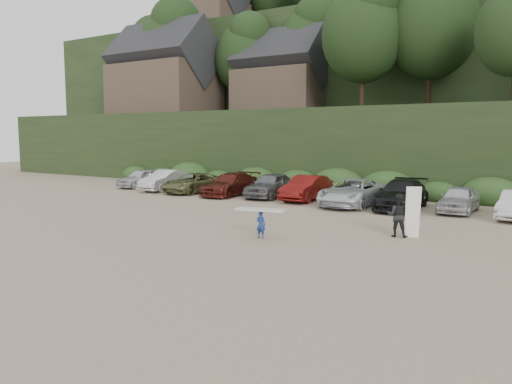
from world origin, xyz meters
The scene contains 5 objects.
ground centered at (0.00, 0.00, 0.00)m, with size 120.00×120.00×0.00m, color tan.
hillside_backdrop centered at (-0.26, 35.93, 11.22)m, with size 90.00×41.50×28.00m.
parked_cars centered at (0.40, 9.93, 0.76)m, with size 33.98×6.16×1.64m.
child_surfer centered at (1.14, -0.83, 0.81)m, with size 2.05×0.93×1.19m.
adult_surfer centered at (5.66, 2.35, 0.89)m, with size 1.35×0.79×2.06m.
Camera 1 is at (11.38, -17.26, 4.08)m, focal length 35.00 mm.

